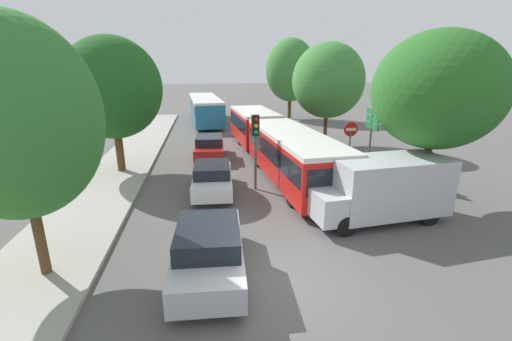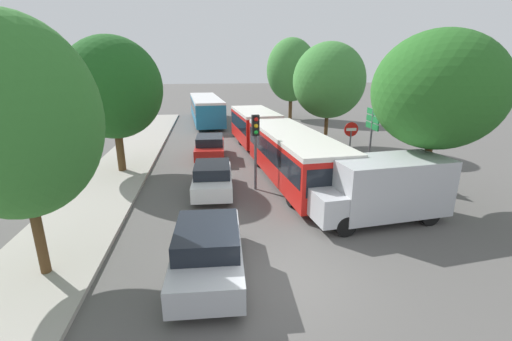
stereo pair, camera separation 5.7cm
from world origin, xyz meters
TOP-DOWN VIEW (x-y plane):
  - ground_plane at (0.00, 0.00)m, footprint 200.00×200.00m
  - kerb_strip_left at (-6.49, 13.35)m, footprint 3.20×36.71m
  - articulated_bus at (2.00, 11.34)m, footprint 3.71×16.32m
  - city_bus_rear at (-1.82, 26.71)m, footprint 3.38×11.56m
  - queued_car_silver at (-1.88, 0.61)m, footprint 1.96×4.26m
  - queued_car_white at (-1.62, 6.83)m, footprint 1.82×3.96m
  - queued_car_red at (-1.65, 12.83)m, footprint 1.86×4.05m
  - white_van at (4.39, 3.17)m, footprint 5.18×2.49m
  - traffic_light at (0.32, 6.98)m, footprint 0.33×0.37m
  - no_entry_sign at (5.14, 7.98)m, footprint 0.70×0.08m
  - direction_sign_post at (6.16, 7.90)m, footprint 0.14×1.40m
  - tree_left_near at (-6.21, 1.10)m, footprint 3.88×3.88m
  - tree_left_mid at (-6.38, 10.56)m, footprint 4.82×4.82m
  - tree_right_near at (6.65, 4.12)m, footprint 4.70×4.70m
  - tree_right_mid at (6.36, 15.18)m, footprint 4.82×4.82m
  - tree_right_far at (6.97, 27.81)m, footprint 5.04×5.04m

SIDE VIEW (x-z plane):
  - ground_plane at x=0.00m, z-range 0.00..0.00m
  - kerb_strip_left at x=-6.49m, z-range 0.00..0.14m
  - queued_car_white at x=-1.62m, z-range 0.01..1.36m
  - queued_car_red at x=-1.65m, z-range 0.01..1.39m
  - queued_car_silver at x=-1.88m, z-range 0.01..1.46m
  - white_van at x=4.39m, z-range 0.09..2.40m
  - articulated_bus at x=2.00m, z-range 0.19..2.59m
  - city_bus_rear at x=-1.82m, z-range 0.19..2.65m
  - no_entry_sign at x=5.14m, z-range 0.47..3.29m
  - traffic_light at x=0.32m, z-range 0.80..4.20m
  - direction_sign_post at x=6.16m, z-range 0.77..4.37m
  - tree_left_mid at x=-6.38m, z-range 0.81..7.67m
  - tree_left_near at x=-6.21m, z-range 0.91..7.58m
  - tree_right_mid at x=6.36m, z-range 0.85..7.80m
  - tree_right_near at x=6.65m, z-range 1.20..7.91m
  - tree_right_far at x=6.97m, z-range 0.90..9.00m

